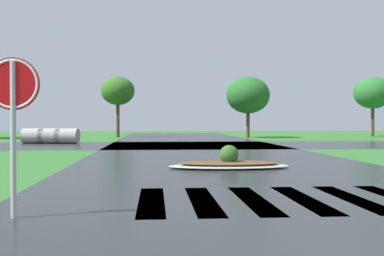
% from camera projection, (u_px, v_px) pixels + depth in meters
% --- Properties ---
extents(asphalt_roadway, '(9.69, 80.00, 0.01)m').
position_uv_depth(asphalt_roadway, '(231.00, 169.00, 13.72)').
color(asphalt_roadway, '#232628').
rests_on(asphalt_roadway, ground).
extents(asphalt_cross_road, '(90.00, 8.72, 0.01)m').
position_uv_depth(asphalt_cross_road, '(194.00, 145.00, 27.06)').
color(asphalt_cross_road, '#232628').
rests_on(asphalt_cross_road, ground).
extents(crosswalk_stripes, '(4.95, 3.12, 0.01)m').
position_uv_depth(crosswalk_stripes, '(278.00, 199.00, 8.44)').
color(crosswalk_stripes, white).
rests_on(crosswalk_stripes, ground).
extents(stop_sign, '(0.76, 0.08, 2.32)m').
position_uv_depth(stop_sign, '(13.00, 99.00, 6.81)').
color(stop_sign, '#B2B5BA').
rests_on(stop_sign, ground).
extents(median_island, '(3.59, 1.63, 0.68)m').
position_uv_depth(median_island, '(229.00, 163.00, 14.06)').
color(median_island, '#9E9B93').
rests_on(median_island, ground).
extents(drainage_pipe_stack, '(3.53, 1.46, 0.92)m').
position_uv_depth(drainage_pipe_stack, '(51.00, 136.00, 28.98)').
color(drainage_pipe_stack, '#9E9B93').
rests_on(drainage_pipe_stack, ground).
extents(background_treeline, '(48.39, 5.94, 6.21)m').
position_uv_depth(background_treeline, '(168.00, 91.00, 38.77)').
color(background_treeline, '#4C3823').
rests_on(background_treeline, ground).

